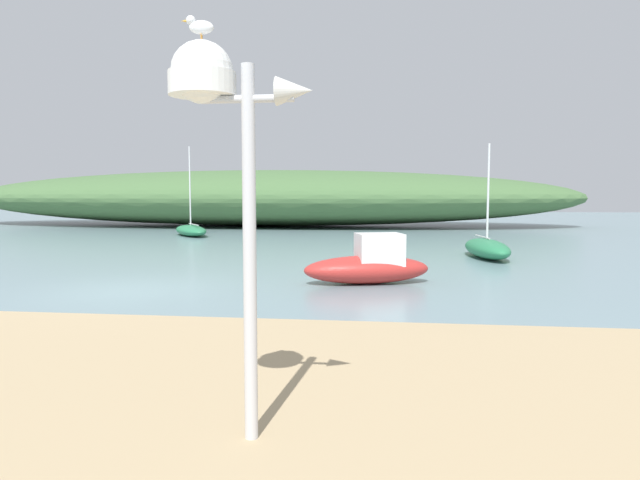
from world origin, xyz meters
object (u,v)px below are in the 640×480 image
mast_structure (216,106)px  seagull_on_radar (200,26)px  motorboat_mid_channel (370,265)px  sailboat_outer_mooring (487,248)px  sailboat_centre_water (191,230)px

mast_structure → seagull_on_radar: 0.70m
motorboat_mid_channel → sailboat_outer_mooring: size_ratio=0.85×
sailboat_outer_mooring → motorboat_mid_channel: bearing=-122.7°
sailboat_centre_water → sailboat_outer_mooring: bearing=-31.4°
motorboat_mid_channel → mast_structure: bearing=-95.6°
seagull_on_radar → sailboat_centre_water: bearing=110.2°
seagull_on_radar → sailboat_outer_mooring: 17.75m
motorboat_mid_channel → sailboat_outer_mooring: sailboat_outer_mooring is taller
mast_structure → seagull_on_radar: bearing=-179.3°
mast_structure → motorboat_mid_channel: 10.57m
seagull_on_radar → sailboat_outer_mooring: bearing=72.4°
mast_structure → seagull_on_radar: size_ratio=12.33×
motorboat_mid_channel → sailboat_centre_water: size_ratio=0.73×
seagull_on_radar → mast_structure: bearing=0.7°
seagull_on_radar → motorboat_mid_channel: size_ratio=0.08×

